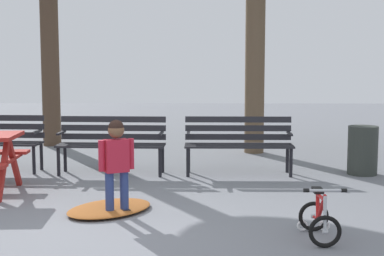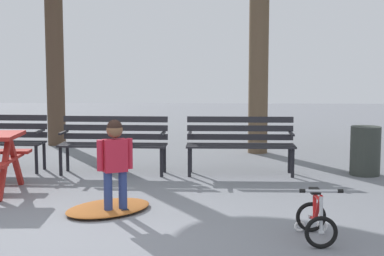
% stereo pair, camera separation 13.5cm
% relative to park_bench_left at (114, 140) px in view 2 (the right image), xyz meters
% --- Properties ---
extents(ground, '(36.00, 36.00, 0.00)m').
position_rel_park_bench_left_xyz_m(ground, '(0.36, -3.18, -0.51)').
color(ground, slate).
extents(park_bench_left, '(1.61, 0.51, 0.85)m').
position_rel_park_bench_left_xyz_m(park_bench_left, '(0.00, 0.00, 0.00)').
color(park_bench_left, '#232328').
rests_on(park_bench_left, ground).
extents(park_bench_right, '(1.60, 0.46, 0.85)m').
position_rel_park_bench_left_xyz_m(park_bench_right, '(1.90, 0.00, 0.00)').
color(park_bench_right, '#232328').
rests_on(park_bench_right, ground).
extents(child_standing, '(0.37, 0.26, 1.05)m').
position_rel_park_bench_left_xyz_m(child_standing, '(0.42, -2.39, 0.11)').
color(child_standing, navy).
rests_on(child_standing, ground).
extents(kids_bicycle, '(0.39, 0.56, 0.54)m').
position_rel_park_bench_left_xyz_m(kids_bicycle, '(2.47, -3.22, -0.31)').
color(kids_bicycle, black).
rests_on(kids_bicycle, ground).
extents(leaf_pile, '(1.24, 1.29, 0.07)m').
position_rel_park_bench_left_xyz_m(leaf_pile, '(0.31, -2.23, -0.48)').
color(leaf_pile, '#9E5623').
rests_on(leaf_pile, ground).
extents(trash_bin, '(0.44, 0.44, 0.72)m').
position_rel_park_bench_left_xyz_m(trash_bin, '(3.75, -0.01, -0.15)').
color(trash_bin, '#2D332D').
rests_on(trash_bin, ground).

